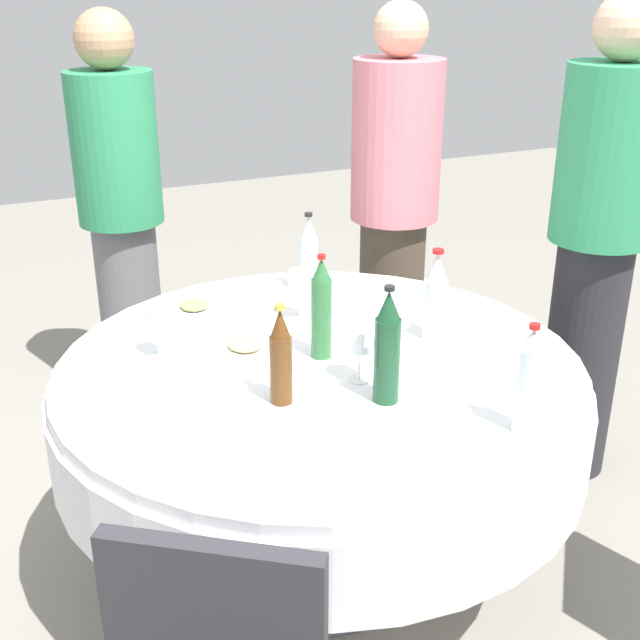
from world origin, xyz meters
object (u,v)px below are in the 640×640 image
(bottle_green_south, at_px, (321,310))
(bottle_clear_front, at_px, (435,297))
(wine_glass_front, at_px, (300,285))
(plate_mid, at_px, (245,349))
(person_west, at_px, (121,209))
(bottle_brown_west, at_px, (281,358))
(wine_glass_left, at_px, (360,342))
(bottle_clear_east, at_px, (309,255))
(person_east, at_px, (394,215))
(bottle_dark_green_rear, at_px, (387,349))
(plate_inner, at_px, (194,309))
(dining_table, at_px, (320,407))
(bottle_clear_north, at_px, (528,382))
(wine_glass_south, at_px, (398,317))
(wine_glass_rear, at_px, (157,324))
(person_north, at_px, (598,241))

(bottle_green_south, relative_size, bottle_clear_front, 1.10)
(wine_glass_front, distance_m, plate_mid, 0.31)
(wine_glass_front, bearing_deg, person_west, 16.75)
(bottle_brown_west, bearing_deg, wine_glass_left, -84.21)
(bottle_clear_east, distance_m, person_east, 0.59)
(person_east, bearing_deg, bottle_dark_green_rear, -79.93)
(wine_glass_front, bearing_deg, bottle_clear_front, -135.12)
(wine_glass_front, height_order, plate_inner, wine_glass_front)
(wine_glass_left, bearing_deg, dining_table, 18.49)
(dining_table, xyz_separation_m, bottle_clear_north, (-0.53, -0.29, 0.27))
(wine_glass_front, distance_m, plate_inner, 0.35)
(bottle_dark_green_rear, distance_m, bottle_green_south, 0.30)
(bottle_dark_green_rear, relative_size, wine_glass_left, 2.08)
(bottle_clear_east, distance_m, plate_inner, 0.43)
(wine_glass_south, xyz_separation_m, wine_glass_front, (0.33, 0.16, 0.01))
(wine_glass_front, xyz_separation_m, person_west, (1.08, 0.33, 0.00))
(bottle_dark_green_rear, distance_m, wine_glass_south, 0.31)
(wine_glass_south, distance_m, person_west, 1.49)
(wine_glass_rear, relative_size, wine_glass_south, 0.99)
(bottle_clear_east, relative_size, wine_glass_left, 1.84)
(bottle_clear_east, height_order, bottle_dark_green_rear, bottle_dark_green_rear)
(dining_table, distance_m, wine_glass_south, 0.34)
(bottle_clear_north, distance_m, person_east, 1.41)
(person_east, bearing_deg, wine_glass_front, -100.43)
(bottle_clear_east, xyz_separation_m, wine_glass_south, (-0.53, -0.04, -0.02))
(dining_table, relative_size, wine_glass_rear, 10.29)
(bottle_green_south, relative_size, plate_inner, 1.37)
(plate_mid, bearing_deg, person_west, 3.82)
(dining_table, xyz_separation_m, wine_glass_rear, (0.22, 0.40, 0.24))
(wine_glass_left, relative_size, plate_mid, 0.61)
(dining_table, height_order, person_north, person_north)
(bottle_green_south, relative_size, person_west, 0.19)
(bottle_clear_north, bearing_deg, wine_glass_south, 6.00)
(dining_table, relative_size, bottle_brown_west, 5.63)
(wine_glass_south, distance_m, person_east, 0.96)
(plate_inner, distance_m, person_east, 0.97)
(bottle_clear_front, distance_m, plate_mid, 0.57)
(bottle_dark_green_rear, xyz_separation_m, wine_glass_left, (0.13, 0.01, -0.03))
(bottle_dark_green_rear, xyz_separation_m, wine_glass_south, (0.25, -0.17, -0.04))
(wine_glass_front, bearing_deg, wine_glass_rear, 100.42)
(wine_glass_left, height_order, person_east, person_east)
(person_west, bearing_deg, bottle_dark_green_rear, -89.67)
(wine_glass_rear, relative_size, person_west, 0.09)
(bottle_clear_east, height_order, wine_glass_south, bottle_clear_east)
(bottle_brown_west, xyz_separation_m, person_west, (1.56, 0.07, -0.01))
(wine_glass_rear, distance_m, person_north, 1.52)
(bottle_dark_green_rear, height_order, bottle_green_south, bottle_dark_green_rear)
(wine_glass_front, xyz_separation_m, wine_glass_left, (-0.46, 0.02, 0.00))
(bottle_dark_green_rear, height_order, wine_glass_front, bottle_dark_green_rear)
(wine_glass_south, distance_m, wine_glass_left, 0.22)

